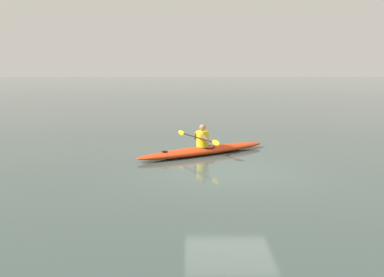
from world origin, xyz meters
TOP-DOWN VIEW (x-y plane):
  - ground_plane at (0.00, 0.00)m, footprint 160.00×160.00m
  - kayak at (0.65, -2.16)m, footprint 4.46×3.01m
  - kayaker at (0.71, -2.12)m, footprint 1.31×2.17m

SIDE VIEW (x-z plane):
  - ground_plane at x=0.00m, z-range 0.00..0.00m
  - kayak at x=0.65m, z-range 0.00..0.27m
  - kayaker at x=0.71m, z-range 0.20..0.94m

